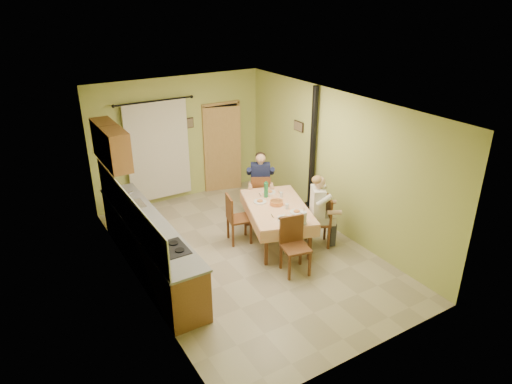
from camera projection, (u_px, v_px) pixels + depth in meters
floor at (247, 253)px, 8.47m from camera, size 4.00×6.00×0.01m
room_shell at (246, 161)px, 7.73m from camera, size 4.04×6.04×2.82m
kitchen_run at (149, 246)px, 7.78m from camera, size 0.64×3.64×1.56m
upper_cabinets at (111, 145)px, 8.14m from camera, size 0.35×1.40×0.70m
curtain at (158, 150)px, 9.96m from camera, size 1.70×0.07×2.22m
doorway at (223, 147)px, 10.82m from camera, size 0.96×0.27×2.15m
dining_table at (277, 224)px, 8.73m from camera, size 1.59×2.04×0.76m
tableware at (280, 205)px, 8.47m from camera, size 0.66×1.60×0.33m
chair_far at (260, 203)px, 9.77m from camera, size 0.55×0.55×0.96m
chair_near at (295, 257)px, 7.81m from camera, size 0.51×0.51×1.00m
chair_right at (318, 231)px, 8.65m from camera, size 0.57×0.57×0.98m
chair_left at (238, 228)px, 8.77m from camera, size 0.50×0.50×0.97m
man_far at (260, 178)px, 9.54m from camera, size 0.65×0.62×1.39m
man_right at (319, 203)px, 8.41m from camera, size 0.62×0.65×1.39m
stove_flue at (312, 172)px, 9.42m from camera, size 0.24×0.24×2.80m
picture_back at (189, 123)px, 10.19m from camera, size 0.19×0.03×0.23m
picture_right at (299, 126)px, 9.59m from camera, size 0.03×0.31×0.21m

